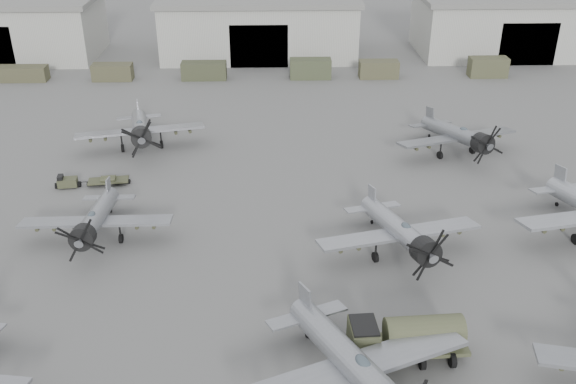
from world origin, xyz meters
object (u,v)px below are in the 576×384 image
aircraft_mid_2 (401,232)px  aircraft_far_0 (140,129)px  aircraft_far_1 (459,135)px  fuel_tanker (407,335)px  aircraft_mid_1 (95,220)px  tug_trailer (83,182)px  aircraft_near_1 (356,367)px

aircraft_mid_2 → aircraft_far_0: size_ratio=0.96×
aircraft_far_0 → aircraft_far_1: aircraft_far_0 is taller
aircraft_mid_2 → fuel_tanker: (-1.58, -10.43, -0.71)m
fuel_tanker → aircraft_far_1: bearing=66.3°
aircraft_mid_2 → aircraft_far_1: aircraft_far_1 is taller
aircraft_mid_1 → aircraft_far_1: bearing=24.8°
aircraft_mid_1 → aircraft_mid_2: aircraft_mid_2 is taller
aircraft_far_0 → tug_trailer: aircraft_far_0 is taller
tug_trailer → aircraft_far_0: bearing=56.6°
aircraft_far_0 → fuel_tanker: bearing=-68.1°
aircraft_mid_1 → fuel_tanker: (21.28, -13.13, -0.55)m
fuel_tanker → tug_trailer: size_ratio=1.13×
aircraft_near_1 → aircraft_far_1: (14.19, 32.06, -0.24)m
aircraft_far_1 → tug_trailer: bearing=170.8°
aircraft_far_1 → fuel_tanker: aircraft_far_1 is taller
aircraft_near_1 → aircraft_far_0: 38.65m
aircraft_far_0 → fuel_tanker: 37.32m
aircraft_near_1 → aircraft_far_0: (-17.40, 34.51, -0.16)m
aircraft_near_1 → aircraft_far_1: bearing=43.6°
aircraft_mid_1 → aircraft_mid_2: 23.03m
aircraft_near_1 → fuel_tanker: bearing=23.2°
aircraft_near_1 → aircraft_mid_1: aircraft_near_1 is taller
aircraft_mid_2 → aircraft_far_0: bearing=123.4°
aircraft_near_1 → tug_trailer: bearing=106.2°
aircraft_mid_2 → fuel_tanker: bearing=-112.9°
aircraft_far_1 → aircraft_far_0: bearing=157.6°
aircraft_far_0 → aircraft_far_1: 31.68m
fuel_tanker → aircraft_far_0: bearing=121.0°
aircraft_near_1 → fuel_tanker: (3.52, 3.62, -0.96)m
aircraft_far_0 → tug_trailer: size_ratio=2.06×
aircraft_far_0 → aircraft_mid_1: bearing=-103.4°
tug_trailer → aircraft_near_1: bearing=-58.3°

